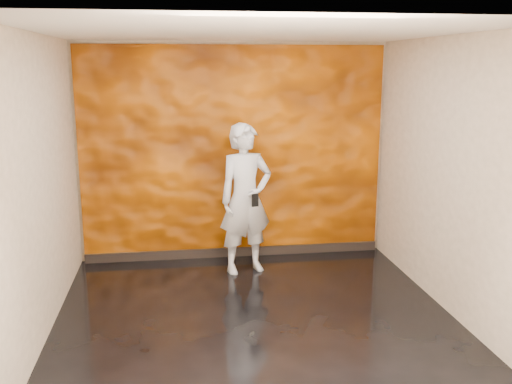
% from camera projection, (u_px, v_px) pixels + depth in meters
% --- Properties ---
extents(room, '(4.02, 4.02, 2.81)m').
position_uv_depth(room, '(255.00, 183.00, 5.48)').
color(room, black).
rests_on(room, ground).
extents(feature_wall, '(3.90, 0.06, 2.75)m').
position_uv_depth(feature_wall, '(234.00, 154.00, 7.38)').
color(feature_wall, '#D16100').
rests_on(feature_wall, ground).
extents(baseboard, '(3.90, 0.04, 0.12)m').
position_uv_depth(baseboard, '(235.00, 252.00, 7.63)').
color(baseboard, black).
rests_on(baseboard, ground).
extents(man, '(0.76, 0.60, 1.83)m').
position_uv_depth(man, '(246.00, 199.00, 6.91)').
color(man, '#9B9FA9').
rests_on(man, ground).
extents(phone, '(0.08, 0.04, 0.15)m').
position_uv_depth(phone, '(255.00, 200.00, 6.63)').
color(phone, black).
rests_on(phone, man).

